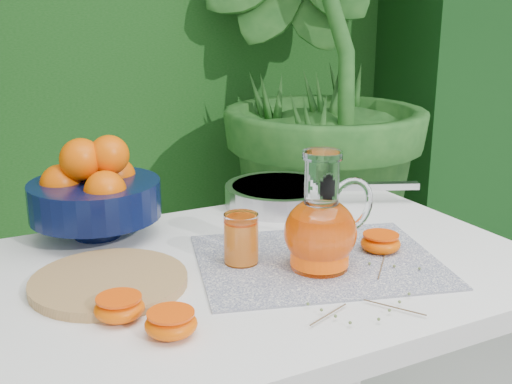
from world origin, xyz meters
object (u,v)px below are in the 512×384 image
white_table (261,302)px  saute_pan (283,194)px  cutting_board (109,282)px  juice_pitcher (321,228)px  fruit_bowl (94,191)px

white_table → saute_pan: (0.21, 0.29, 0.11)m
white_table → saute_pan: bearing=53.9°
cutting_board → juice_pitcher: bearing=-16.0°
fruit_bowl → juice_pitcher: juice_pitcher is taller
cutting_board → saute_pan: (0.48, 0.26, 0.02)m
saute_pan → white_table: bearing=-126.1°
white_table → cutting_board: cutting_board is taller
fruit_bowl → saute_pan: bearing=0.6°
cutting_board → juice_pitcher: (0.36, -0.10, 0.07)m
fruit_bowl → juice_pitcher: bearing=-48.9°
white_table → cutting_board: 0.29m
fruit_bowl → cutting_board: bearing=-99.7°
cutting_board → saute_pan: 0.55m
cutting_board → juice_pitcher: size_ratio=1.24×
white_table → fruit_bowl: fruit_bowl is taller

